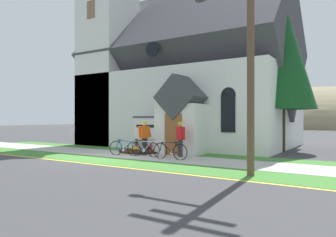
# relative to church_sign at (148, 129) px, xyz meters

# --- Properties ---
(ground) EXTENTS (140.00, 140.00, 0.00)m
(ground) POSITION_rel_church_sign_xyz_m (-0.06, 0.21, -1.28)
(ground) COLOR #3D3D3F
(sidewalk_slab) EXTENTS (32.00, 2.47, 0.01)m
(sidewalk_slab) POSITION_rel_church_sign_xyz_m (-0.22, -1.99, -1.27)
(sidewalk_slab) COLOR #B7B5AD
(sidewalk_slab) RESTS_ON ground
(grass_verge) EXTENTS (32.00, 1.93, 0.01)m
(grass_verge) POSITION_rel_church_sign_xyz_m (-0.22, -4.19, -1.28)
(grass_verge) COLOR #427F33
(grass_verge) RESTS_ON ground
(church_lawn) EXTENTS (24.00, 1.55, 0.01)m
(church_lawn) POSITION_rel_church_sign_xyz_m (-0.22, 0.02, -1.28)
(church_lawn) COLOR #427F33
(church_lawn) RESTS_ON ground
(curb_paint_stripe) EXTENTS (28.00, 0.16, 0.01)m
(curb_paint_stripe) POSITION_rel_church_sign_xyz_m (-0.22, -5.30, -1.28)
(curb_paint_stripe) COLOR yellow
(curb_paint_stripe) RESTS_ON ground
(church_building) EXTENTS (14.05, 11.16, 13.43)m
(church_building) POSITION_rel_church_sign_xyz_m (-0.73, 5.11, 3.40)
(church_building) COLOR white
(church_building) RESTS_ON ground
(church_sign) EXTENTS (1.97, 0.26, 1.99)m
(church_sign) POSITION_rel_church_sign_xyz_m (0.00, 0.00, 0.00)
(church_sign) COLOR #474C56
(church_sign) RESTS_ON ground
(flower_bed) EXTENTS (2.58, 2.58, 0.34)m
(flower_bed) POSITION_rel_church_sign_xyz_m (-0.00, -0.47, -1.20)
(flower_bed) COLOR #382319
(flower_bed) RESTS_ON ground
(bicycle_silver) EXTENTS (1.74, 0.37, 0.81)m
(bicycle_silver) POSITION_rel_church_sign_xyz_m (0.26, -2.29, -0.90)
(bicycle_silver) COLOR black
(bicycle_silver) RESTS_ON ground
(bicycle_black) EXTENTS (1.79, 0.19, 0.80)m
(bicycle_black) POSITION_rel_church_sign_xyz_m (1.37, -2.06, -0.90)
(bicycle_black) COLOR black
(bicycle_black) RESTS_ON ground
(bicycle_yellow) EXTENTS (1.81, 0.08, 0.82)m
(bicycle_yellow) POSITION_rel_church_sign_xyz_m (2.96, -2.29, -0.89)
(bicycle_yellow) COLOR black
(bicycle_yellow) RESTS_ON ground
(cyclist_in_yellow_jersey) EXTENTS (0.34, 0.73, 1.72)m
(cyclist_in_yellow_jersey) POSITION_rel_church_sign_xyz_m (1.03, -1.66, -0.26)
(cyclist_in_yellow_jersey) COLOR #2D2D33
(cyclist_in_yellow_jersey) RESTS_ON ground
(cyclist_in_blue_jersey) EXTENTS (0.58, 0.49, 1.70)m
(cyclist_in_blue_jersey) POSITION_rel_church_sign_xyz_m (2.94, -1.34, -0.28)
(cyclist_in_blue_jersey) COLOR #2D2D33
(cyclist_in_blue_jersey) RESTS_ON ground
(utility_pole) EXTENTS (3.12, 0.28, 8.47)m
(utility_pole) POSITION_rel_church_sign_xyz_m (7.26, -4.39, 3.41)
(utility_pole) COLOR brown
(utility_pole) RESTS_ON ground
(roadside_conifer) EXTENTS (3.63, 3.63, 8.67)m
(roadside_conifer) POSITION_rel_church_sign_xyz_m (6.50, 3.78, 4.23)
(roadside_conifer) COLOR #3D2D1E
(roadside_conifer) RESTS_ON ground
(distant_hill) EXTENTS (80.54, 39.69, 16.95)m
(distant_hill) POSITION_rel_church_sign_xyz_m (0.26, 59.91, -1.28)
(distant_hill) COLOR #847A5B
(distant_hill) RESTS_ON ground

